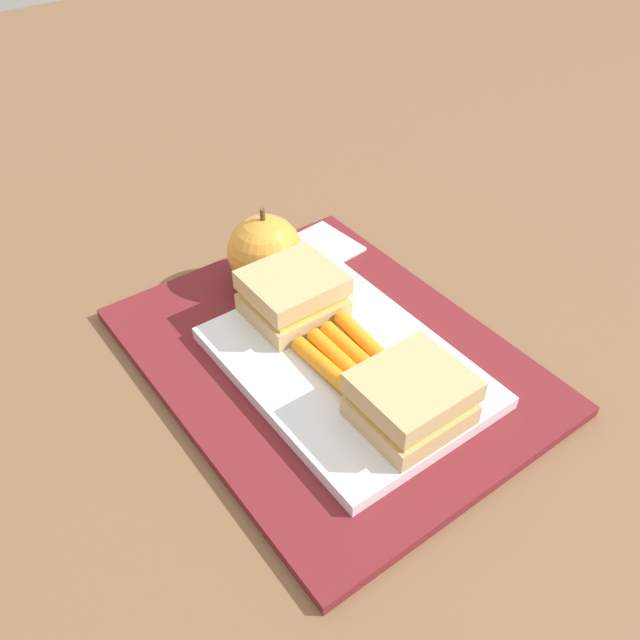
% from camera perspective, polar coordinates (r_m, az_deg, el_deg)
% --- Properties ---
extents(ground_plane, '(2.40, 2.40, 0.00)m').
position_cam_1_polar(ground_plane, '(0.60, 0.71, -3.66)').
color(ground_plane, brown).
extents(lunchbag_mat, '(0.36, 0.28, 0.01)m').
position_cam_1_polar(lunchbag_mat, '(0.60, 0.72, -3.32)').
color(lunchbag_mat, maroon).
rests_on(lunchbag_mat, ground_plane).
extents(food_tray, '(0.23, 0.17, 0.01)m').
position_cam_1_polar(food_tray, '(0.57, 2.23, -3.93)').
color(food_tray, white).
rests_on(food_tray, lunchbag_mat).
extents(sandwich_half_left, '(0.07, 0.08, 0.04)m').
position_cam_1_polar(sandwich_half_left, '(0.52, 7.72, -6.62)').
color(sandwich_half_left, tan).
rests_on(sandwich_half_left, food_tray).
extents(sandwich_half_right, '(0.07, 0.08, 0.04)m').
position_cam_1_polar(sandwich_half_right, '(0.60, -2.29, 2.17)').
color(sandwich_half_right, tan).
rests_on(sandwich_half_right, food_tray).
extents(carrot_sticks_bundle, '(0.08, 0.06, 0.02)m').
position_cam_1_polar(carrot_sticks_bundle, '(0.57, 2.21, -2.99)').
color(carrot_sticks_bundle, orange).
rests_on(carrot_sticks_bundle, food_tray).
extents(apple, '(0.07, 0.07, 0.08)m').
position_cam_1_polar(apple, '(0.65, -4.67, 5.77)').
color(apple, gold).
rests_on(apple, lunchbag_mat).
extents(paper_napkin, '(0.08, 0.08, 0.00)m').
position_cam_1_polar(paper_napkin, '(0.72, -0.02, 6.15)').
color(paper_napkin, white).
rests_on(paper_napkin, lunchbag_mat).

